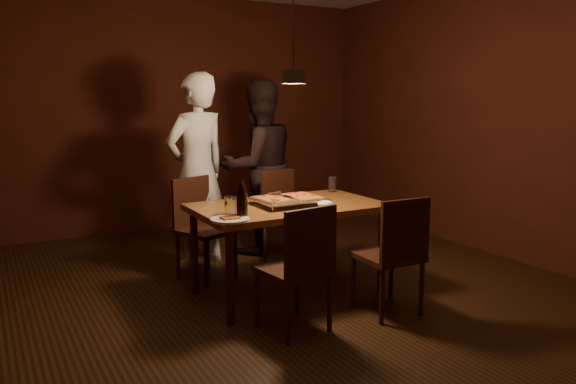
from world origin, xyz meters
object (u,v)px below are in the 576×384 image
chair_near_left (301,258)px  pizza_tray (289,201)px  beer_bottle_a (241,199)px  diner_white (197,171)px  pendant_lamp (294,75)px  dining_table (288,213)px  beer_bottle_b (243,197)px  chair_far_right (285,208)px  chair_near_right (395,245)px  plate_slice (230,219)px  chair_far_left (199,218)px  diner_dark (259,167)px

chair_near_left → pizza_tray: (0.31, 0.73, 0.24)m
chair_near_left → beer_bottle_a: 0.61m
diner_white → chair_near_left: bearing=74.0°
pendant_lamp → chair_near_left: bearing=-114.6°
dining_table → beer_bottle_b: 0.58m
chair_far_right → chair_near_right: same height
dining_table → chair_near_left: (-0.31, -0.74, -0.14)m
chair_near_right → plate_slice: chair_near_right is taller
chair_far_left → diner_dark: 1.03m
chair_near_left → beer_bottle_b: beer_bottle_b is taller
dining_table → plate_slice: 0.73m
dining_table → chair_far_right: (0.40, 0.79, -0.14)m
pizza_tray → pendant_lamp: bearing=-105.1°
chair_far_left → pizza_tray: size_ratio=1.00×
dining_table → chair_far_left: chair_far_left is taller
diner_white → pizza_tray: bearing=90.1°
diner_dark → dining_table: bearing=71.2°
dining_table → chair_far_right: size_ratio=2.92×
chair_far_left → pendant_lamp: size_ratio=0.50×
beer_bottle_a → pendant_lamp: 1.00m
chair_near_left → beer_bottle_b: size_ratio=1.81×
beer_bottle_b → pendant_lamp: pendant_lamp is taller
dining_table → beer_bottle_a: 0.65m
chair_near_left → pendant_lamp: size_ratio=0.44×
chair_near_left → diner_dark: (0.67, 2.02, 0.35)m
diner_dark → pendant_lamp: pendant_lamp is taller
chair_near_left → pizza_tray: 0.83m
chair_near_left → beer_bottle_a: (-0.23, 0.45, 0.35)m
plate_slice → diner_white: bearing=78.8°
chair_near_right → dining_table: bearing=121.2°
pendant_lamp → pizza_tray: bearing=71.4°
chair_near_left → diner_white: size_ratio=0.27×
pendant_lamp → beer_bottle_b: bearing=-177.3°
beer_bottle_b → diner_white: (0.14, 1.35, 0.03)m
chair_near_right → beer_bottle_a: 1.17m
chair_near_right → diner_dark: 2.10m
dining_table → diner_white: diner_white is taller
chair_near_left → beer_bottle_b: (-0.19, 0.52, 0.35)m
chair_far_left → chair_far_right: same height
chair_near_right → diner_white: size_ratio=0.27×
pizza_tray → diner_dark: 1.34m
dining_table → diner_white: (-0.36, 1.13, 0.24)m
chair_far_right → chair_near_right: size_ratio=1.06×
chair_near_left → pendant_lamp: (0.25, 0.54, 1.22)m
dining_table → beer_bottle_b: bearing=-155.9°
chair_far_right → pendant_lamp: 1.64m
diner_dark → pendant_lamp: 1.77m
dining_table → chair_far_left: 0.92m
dining_table → chair_near_left: chair_near_left is taller
dining_table → pendant_lamp: (-0.07, -0.20, 1.08)m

